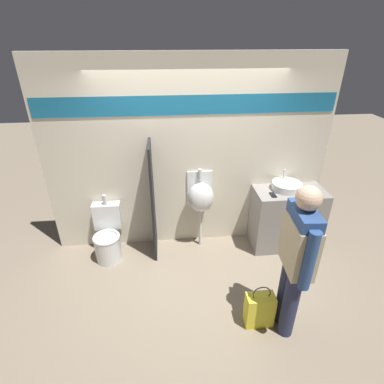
{
  "coord_description": "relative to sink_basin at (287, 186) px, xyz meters",
  "views": [
    {
      "loc": [
        -0.34,
        -3.24,
        2.89
      ],
      "look_at": [
        0.0,
        0.17,
        1.05
      ],
      "focal_mm": 28.0,
      "sensor_mm": 36.0,
      "label": 1
    }
  ],
  "objects": [
    {
      "name": "display_wall",
      "position": [
        -1.36,
        0.23,
        0.39
      ],
      "size": [
        3.92,
        0.07,
        2.7
      ],
      "color": "beige",
      "rests_on": "ground_plane"
    },
    {
      "name": "divider_near_counter",
      "position": [
        -1.88,
        -0.03,
        -0.13
      ],
      "size": [
        0.03,
        0.47,
        1.68
      ],
      "color": "black",
      "rests_on": "ground_plane"
    },
    {
      "name": "sink_counter",
      "position": [
        0.05,
        -0.05,
        -0.51
      ],
      "size": [
        0.99,
        0.51,
        0.92
      ],
      "color": "gray",
      "rests_on": "ground_plane"
    },
    {
      "name": "sink_basin",
      "position": [
        0.0,
        0.0,
        0.0
      ],
      "size": [
        0.41,
        0.41,
        0.24
      ],
      "color": "silver",
      "rests_on": "sink_counter"
    },
    {
      "name": "shopping_bag",
      "position": [
        -0.74,
        -1.41,
        -0.76
      ],
      "size": [
        0.31,
        0.17,
        0.54
      ],
      "color": "yellow",
      "rests_on": "ground_plane"
    },
    {
      "name": "person_in_vest",
      "position": [
        -0.48,
        -1.47,
        0.04
      ],
      "size": [
        0.25,
        0.61,
        1.74
      ],
      "rotation": [
        0.0,
        0.0,
        1.49
      ],
      "color": "#282D4C",
      "rests_on": "ground_plane"
    },
    {
      "name": "ground_plane",
      "position": [
        -1.36,
        -0.36,
        -0.97
      ],
      "size": [
        16.0,
        16.0,
        0.0
      ],
      "primitive_type": "plane",
      "color": "gray"
    },
    {
      "name": "toilet",
      "position": [
        -2.55,
        -0.07,
        -0.65
      ],
      "size": [
        0.39,
        0.54,
        0.91
      ],
      "color": "silver",
      "rests_on": "ground_plane"
    },
    {
      "name": "cell_phone",
      "position": [
        -0.25,
        -0.16,
        -0.05
      ],
      "size": [
        0.07,
        0.14,
        0.01
      ],
      "color": "black",
      "rests_on": "sink_counter"
    },
    {
      "name": "urinal_near_counter",
      "position": [
        -1.21,
        0.07,
        -0.15
      ],
      "size": [
        0.37,
        0.29,
        1.21
      ],
      "color": "silver",
      "rests_on": "ground_plane"
    }
  ]
}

